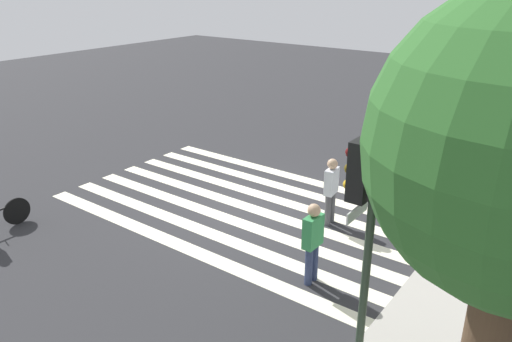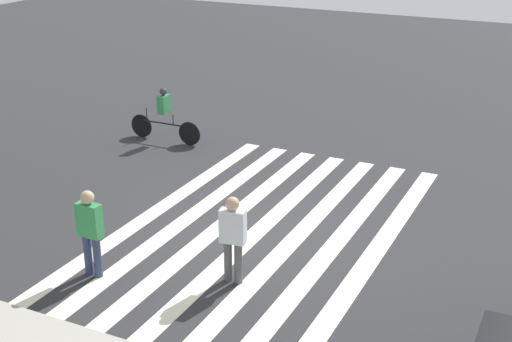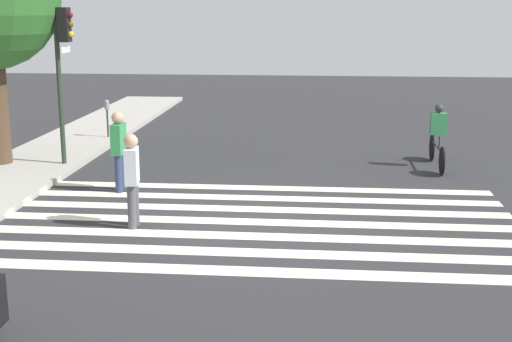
# 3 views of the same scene
# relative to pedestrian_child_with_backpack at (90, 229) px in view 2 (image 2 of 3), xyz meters

# --- Properties ---
(ground_plane) EXTENTS (60.00, 60.00, 0.00)m
(ground_plane) POSITION_rel_pedestrian_child_with_backpack_xyz_m (-2.07, -3.31, -1.02)
(ground_plane) COLOR #2D2D30
(crosswalk_stripes) EXTENTS (5.72, 10.00, 0.01)m
(crosswalk_stripes) POSITION_rel_pedestrian_child_with_backpack_xyz_m (-2.07, -3.31, -1.02)
(crosswalk_stripes) COLOR #F2EDCC
(crosswalk_stripes) RESTS_ON ground_plane
(pedestrian_child_with_backpack) EXTENTS (0.51, 0.27, 1.81)m
(pedestrian_child_with_backpack) POSITION_rel_pedestrian_child_with_backpack_xyz_m (0.00, 0.00, 0.00)
(pedestrian_child_with_backpack) COLOR navy
(pedestrian_child_with_backpack) RESTS_ON ground_plane
(pedestrian_adult_yellow_jacket) EXTENTS (0.52, 0.29, 1.79)m
(pedestrian_adult_yellow_jacket) POSITION_rel_pedestrian_child_with_backpack_xyz_m (-2.59, -0.99, -0.01)
(pedestrian_adult_yellow_jacket) COLOR #4C4C51
(pedestrian_adult_yellow_jacket) RESTS_ON ground_plane
(cyclist_mid_street) EXTENTS (2.42, 0.40, 1.65)m
(cyclist_mid_street) POSITION_rel_pedestrian_child_with_backpack_xyz_m (3.13, -7.47, -0.15)
(cyclist_mid_street) COLOR black
(cyclist_mid_street) RESTS_ON ground_plane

